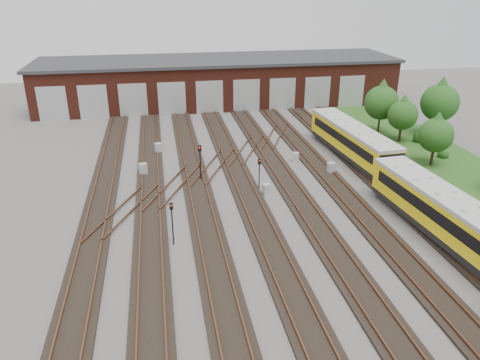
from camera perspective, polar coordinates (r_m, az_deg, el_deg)
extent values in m
plane|color=#484543|center=(33.28, 6.77, -7.02)|extent=(120.00, 120.00, 0.00)
cube|color=black|center=(32.44, -17.96, -8.79)|extent=(2.40, 70.00, 0.18)
cube|color=brown|center=(32.48, -19.26, -8.60)|extent=(0.10, 70.00, 0.15)
cube|color=brown|center=(32.25, -16.72, -8.48)|extent=(0.10, 70.00, 0.15)
cube|color=black|center=(32.05, -10.81, -8.40)|extent=(2.40, 70.00, 0.18)
cube|color=brown|center=(32.00, -12.13, -8.23)|extent=(0.10, 70.00, 0.15)
cube|color=brown|center=(31.95, -9.54, -8.06)|extent=(0.10, 70.00, 0.15)
cube|color=black|center=(32.16, -3.62, -7.87)|extent=(2.40, 70.00, 0.18)
cube|color=brown|center=(32.02, -4.91, -7.72)|extent=(0.10, 70.00, 0.15)
cube|color=brown|center=(32.15, -2.34, -7.51)|extent=(0.10, 70.00, 0.15)
cube|color=black|center=(32.76, 3.40, -7.23)|extent=(2.40, 70.00, 0.18)
cube|color=brown|center=(32.53, 2.17, -7.10)|extent=(0.10, 70.00, 0.15)
cube|color=brown|center=(32.83, 4.63, -6.86)|extent=(0.10, 70.00, 0.15)
cube|color=black|center=(33.82, 10.05, -6.53)|extent=(2.40, 70.00, 0.18)
cube|color=brown|center=(33.52, 8.91, -6.42)|extent=(0.10, 70.00, 0.15)
cube|color=brown|center=(33.98, 11.22, -6.16)|extent=(0.10, 70.00, 0.15)
cube|color=black|center=(35.31, 16.20, -5.80)|extent=(2.40, 70.00, 0.18)
cube|color=brown|center=(34.94, 15.17, -5.69)|extent=(0.10, 70.00, 0.15)
cube|color=brown|center=(35.54, 17.28, -5.44)|extent=(0.10, 70.00, 0.15)
cube|color=black|center=(37.17, 21.78, -5.08)|extent=(2.40, 70.00, 0.18)
cube|color=brown|center=(36.74, 20.86, -4.98)|extent=(0.10, 70.00, 0.15)
cube|color=brown|center=(37.47, 22.76, -4.73)|extent=(0.10, 70.00, 0.15)
cube|color=black|center=(39.35, 26.78, -4.39)|extent=(2.40, 70.00, 0.18)
cube|color=brown|center=(38.87, 25.97, -4.29)|extent=(0.10, 70.00, 0.15)
cube|color=brown|center=(40.86, -8.07, -0.70)|extent=(5.40, 9.62, 0.15)
cube|color=brown|center=(44.80, -3.21, 1.71)|extent=(5.40, 9.62, 0.15)
cube|color=brown|center=(49.08, 0.85, 3.71)|extent=(5.40, 9.62, 0.15)
cube|color=brown|center=(37.35, -13.93, -3.58)|extent=(5.40, 9.62, 0.15)
cube|color=brown|center=(53.62, 4.26, 5.36)|extent=(5.40, 9.62, 0.15)
cube|color=#542015|center=(69.33, -2.65, 11.87)|extent=(50.00, 12.00, 6.00)
cube|color=#2F2F31|center=(68.78, -2.70, 14.44)|extent=(51.00, 12.50, 0.40)
cube|color=#A1A4A7|center=(64.41, -21.89, 8.62)|extent=(3.60, 0.12, 4.40)
cube|color=#A1A4A7|center=(63.58, -17.44, 9.05)|extent=(3.60, 0.12, 4.40)
cube|color=#A1A4A7|center=(63.14, -12.89, 9.43)|extent=(3.60, 0.12, 4.40)
cube|color=#A1A4A7|center=(63.08, -8.30, 9.76)|extent=(3.60, 0.12, 4.40)
cube|color=#A1A4A7|center=(63.43, -3.72, 10.02)|extent=(3.60, 0.12, 4.40)
cube|color=#A1A4A7|center=(64.16, 0.79, 10.22)|extent=(3.60, 0.12, 4.40)
cube|color=#A1A4A7|center=(65.27, 5.18, 10.36)|extent=(3.60, 0.12, 4.40)
cube|color=#A1A4A7|center=(66.74, 9.40, 10.43)|extent=(3.60, 0.12, 4.40)
cube|color=#A1A4A7|center=(68.54, 13.41, 10.45)|extent=(3.60, 0.12, 4.40)
cube|color=#1D4B19|center=(49.52, 24.90, 1.35)|extent=(8.00, 55.00, 0.05)
cube|color=black|center=(35.78, 23.18, -5.48)|extent=(3.31, 14.74, 0.58)
cube|color=yellow|center=(35.19, 23.52, -3.52)|extent=(3.60, 14.76, 2.14)
cube|color=#B5B5B1|center=(34.70, 23.84, -1.73)|extent=(3.70, 14.77, 0.29)
cube|color=black|center=(34.34, 21.87, -3.45)|extent=(1.01, 12.83, 0.83)
cube|color=black|center=(35.86, 25.23, -2.90)|extent=(1.01, 12.83, 0.83)
cube|color=black|center=(48.60, 13.35, 3.32)|extent=(3.31, 14.74, 0.58)
cube|color=yellow|center=(48.17, 13.50, 4.84)|extent=(3.60, 14.76, 2.14)
cube|color=#B5B5B1|center=(47.81, 13.63, 6.23)|extent=(3.70, 14.77, 0.29)
cube|color=black|center=(47.52, 12.14, 5.03)|extent=(1.01, 12.83, 0.83)
cube|color=black|center=(48.69, 14.88, 5.20)|extent=(1.01, 12.83, 0.83)
cylinder|color=black|center=(31.95, -8.22, -5.72)|extent=(0.09, 0.09, 2.68)
cube|color=black|center=(31.22, -8.38, -3.19)|extent=(0.24, 0.15, 0.47)
sphere|color=red|center=(31.09, -8.38, -3.11)|extent=(0.11, 0.11, 0.11)
cylinder|color=black|center=(39.95, 2.35, 0.37)|extent=(0.10, 0.10, 2.32)
cube|color=black|center=(39.43, 2.38, 2.24)|extent=(0.27, 0.21, 0.48)
sphere|color=red|center=(39.30, 2.41, 2.33)|extent=(0.12, 0.12, 0.12)
cylinder|color=black|center=(41.77, -4.85, 1.69)|extent=(0.11, 0.11, 2.78)
cube|color=black|center=(41.19, -4.93, 3.86)|extent=(0.32, 0.24, 0.57)
sphere|color=red|center=(41.04, -4.92, 3.95)|extent=(0.14, 0.14, 0.14)
cylinder|color=black|center=(38.92, 18.18, -1.61)|extent=(0.09, 0.09, 2.17)
cube|color=black|center=(38.42, 18.42, 0.15)|extent=(0.25, 0.20, 0.43)
sphere|color=red|center=(38.31, 18.49, 0.22)|extent=(0.10, 0.10, 0.10)
cube|color=#A4A6A9|center=(43.99, -11.72, 1.27)|extent=(0.83, 0.76, 1.15)
cube|color=#A4A6A9|center=(49.38, -9.93, 3.84)|extent=(0.82, 0.77, 1.10)
cube|color=#A4A6A9|center=(39.25, 3.20, -1.15)|extent=(0.71, 0.65, 0.97)
cube|color=#A4A6A9|center=(46.68, 6.83, 2.78)|extent=(0.71, 0.66, 0.96)
cube|color=#A4A6A9|center=(44.26, 11.04, 1.42)|extent=(0.72, 0.63, 1.08)
cylinder|color=black|center=(57.35, 16.55, 6.43)|extent=(0.22, 0.22, 2.00)
sphere|color=#1A4B15|center=(56.67, 16.86, 9.00)|extent=(3.89, 3.89, 3.89)
cone|color=#1A4B15|center=(56.37, 17.02, 10.36)|extent=(3.33, 3.33, 2.78)
cylinder|color=black|center=(55.07, 18.90, 5.27)|extent=(0.27, 0.27, 1.67)
sphere|color=#1A4B15|center=(54.47, 19.21, 7.49)|extent=(3.24, 3.24, 3.24)
cone|color=#1A4B15|center=(54.19, 19.37, 8.66)|extent=(2.78, 2.78, 2.32)
cylinder|color=black|center=(58.41, 22.74, 5.95)|extent=(0.27, 0.27, 2.15)
sphere|color=#1A4B15|center=(57.71, 23.18, 8.66)|extent=(4.18, 4.18, 4.18)
cone|color=#1A4B15|center=(57.40, 23.41, 10.09)|extent=(3.59, 3.59, 2.99)
cylinder|color=black|center=(48.95, 22.36, 2.57)|extent=(0.27, 0.27, 1.68)
sphere|color=#1A4B15|center=(48.27, 22.76, 5.05)|extent=(3.26, 3.26, 3.26)
cone|color=#1A4B15|center=(47.96, 22.97, 6.37)|extent=(2.80, 2.80, 2.33)
sphere|color=#1A4B15|center=(51.68, 23.57, 3.09)|extent=(1.12, 1.12, 1.12)
sphere|color=#1A4B15|center=(55.72, 21.13, 5.06)|extent=(1.50, 1.50, 1.50)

